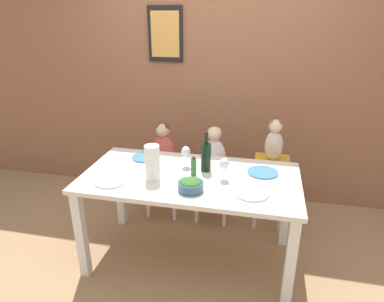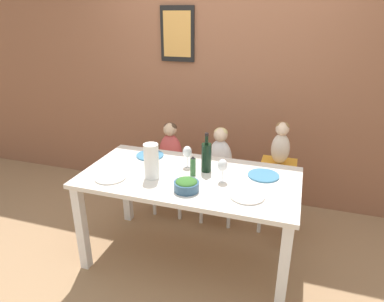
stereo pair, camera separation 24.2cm
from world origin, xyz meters
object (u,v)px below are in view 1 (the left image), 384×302
object	(u,v)px
person_child_center	(214,154)
wine_bottle	(206,156)
dinner_plate_front_right	(251,193)
chair_right_highchair	(271,176)
dinner_plate_back_right	(263,172)
person_baby_right	(274,139)
salad_bowl_large	(191,185)
wine_glass_near	(224,165)
paper_towel_roll	(152,163)
person_child_left	(163,150)
dinner_plate_back_left	(146,157)
wine_glass_far	(186,153)
chair_far_center	(213,184)
chair_far_left	(164,179)
dinner_plate_front_left	(110,181)

from	to	relation	value
person_child_center	wine_bottle	distance (m)	0.58
dinner_plate_front_right	chair_right_highchair	bearing A→B (deg)	80.04
dinner_plate_back_right	dinner_plate_front_right	distance (m)	0.36
chair_right_highchair	person_child_center	distance (m)	0.57
person_child_center	person_baby_right	size ratio (longest dim) A/B	1.34
salad_bowl_large	person_child_center	bearing A→B (deg)	88.28
wine_glass_near	salad_bowl_large	xyz separation A→B (m)	(-0.20, -0.22, -0.08)
paper_towel_roll	person_child_left	bearing A→B (deg)	101.54
chair_right_highchair	dinner_plate_back_left	world-z (taller)	dinner_plate_back_left
person_child_left	person_baby_right	xyz separation A→B (m)	(1.05, 0.00, 0.19)
wine_bottle	dinner_plate_back_left	distance (m)	0.58
person_baby_right	dinner_plate_front_right	world-z (taller)	person_baby_right
person_child_center	wine_bottle	xyz separation A→B (m)	(0.02, -0.55, 0.21)
wine_bottle	wine_glass_far	xyz separation A→B (m)	(-0.17, 0.04, -0.00)
person_child_left	wine_glass_near	world-z (taller)	person_child_left
person_child_center	dinner_plate_front_right	xyz separation A→B (m)	(0.40, -0.85, 0.09)
wine_bottle	paper_towel_roll	bearing A→B (deg)	-146.23
dinner_plate_back_right	dinner_plate_front_right	size ratio (longest dim) A/B	1.00
chair_far_center	wine_glass_far	size ratio (longest dim) A/B	2.53
dinner_plate_front_right	chair_far_center	bearing A→B (deg)	114.88
chair_right_highchair	person_child_center	bearing A→B (deg)	179.94
person_child_center	person_baby_right	bearing A→B (deg)	0.04
chair_far_left	dinner_plate_back_right	bearing A→B (deg)	-27.34
wine_bottle	salad_bowl_large	world-z (taller)	wine_bottle
dinner_plate_front_left	dinner_plate_back_right	world-z (taller)	same
person_child_center	chair_right_highchair	bearing A→B (deg)	-0.06
chair_right_highchair	dinner_plate_front_right	bearing A→B (deg)	-99.96
paper_towel_roll	dinner_plate_front_right	xyz separation A→B (m)	(0.74, -0.07, -0.13)
chair_right_highchair	salad_bowl_large	size ratio (longest dim) A/B	3.79
person_child_center	chair_far_center	bearing A→B (deg)	-90.00
person_child_center	dinner_plate_front_right	distance (m)	0.94
person_baby_right	wine_glass_far	distance (m)	0.86
wine_bottle	paper_towel_roll	xyz separation A→B (m)	(-0.36, -0.24, 0.01)
person_baby_right	wine_glass_far	bearing A→B (deg)	-144.06
chair_far_center	wine_glass_near	bearing A→B (deg)	-75.18
person_child_center	wine_glass_far	distance (m)	0.57
person_baby_right	dinner_plate_front_left	bearing A→B (deg)	-142.93
chair_far_center	salad_bowl_large	world-z (taller)	salad_bowl_large
chair_far_center	dinner_plate_back_right	distance (m)	0.80
chair_right_highchair	paper_towel_roll	bearing A→B (deg)	-138.42
paper_towel_roll	dinner_plate_back_right	size ratio (longest dim) A/B	1.14
chair_right_highchair	wine_glass_near	xyz separation A→B (m)	(-0.37, -0.67, 0.38)
chair_far_center	dinner_plate_front_left	bearing A→B (deg)	-125.54
person_child_left	chair_far_left	bearing A→B (deg)	-90.00
person_baby_right	wine_bottle	distance (m)	0.76
person_child_left	wine_glass_near	bearing A→B (deg)	-44.74
chair_far_center	person_baby_right	bearing A→B (deg)	0.10
dinner_plate_front_right	person_child_left	bearing A→B (deg)	136.44
wine_glass_far	dinner_plate_front_left	world-z (taller)	wine_glass_far
person_baby_right	salad_bowl_large	world-z (taller)	person_baby_right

